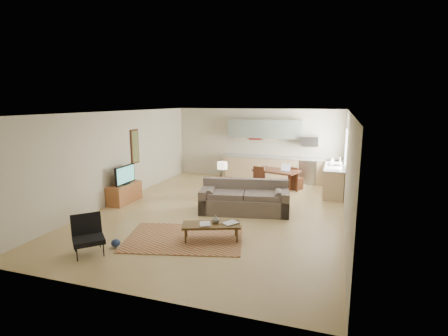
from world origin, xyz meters
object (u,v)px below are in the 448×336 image
(sofa, at_px, (244,197))
(coffee_table, at_px, (211,232))
(tv_credenza, at_px, (125,193))
(armchair, at_px, (88,236))
(console_table, at_px, (222,187))
(dining_table, at_px, (276,181))

(sofa, bearing_deg, coffee_table, -105.94)
(coffee_table, bearing_deg, tv_credenza, 130.25)
(sofa, distance_m, coffee_table, 2.12)
(sofa, distance_m, armchair, 4.17)
(armchair, bearing_deg, coffee_table, -10.59)
(armchair, height_order, console_table, armchair)
(coffee_table, xyz_separation_m, dining_table, (0.60, 4.66, 0.17))
(armchair, height_order, dining_table, armchair)
(coffee_table, xyz_separation_m, console_table, (-0.87, 3.35, 0.13))
(dining_table, bearing_deg, tv_credenza, -128.58)
(armchair, distance_m, dining_table, 6.63)
(coffee_table, height_order, console_table, console_table)
(sofa, xyz_separation_m, armchair, (-2.24, -3.52, -0.05))
(coffee_table, relative_size, dining_table, 0.87)
(coffee_table, distance_m, console_table, 3.46)
(sofa, bearing_deg, dining_table, 69.64)
(coffee_table, relative_size, console_table, 1.97)
(armchair, relative_size, dining_table, 0.53)
(console_table, relative_size, dining_table, 0.44)
(tv_credenza, distance_m, console_table, 2.97)
(sofa, xyz_separation_m, console_table, (-1.05, 1.25, -0.11))
(console_table, bearing_deg, tv_credenza, -147.90)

